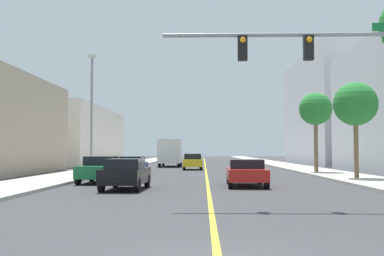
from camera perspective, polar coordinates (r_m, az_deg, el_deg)
The scene contains 16 objects.
ground at distance 49.45m, azimuth 1.67°, elevation -4.92°, with size 192.00×192.00×0.00m, color #38383A.
sidewalk_left at distance 50.30m, azimuth -9.21°, elevation -4.76°, with size 3.92×168.00×0.15m, color #B2ADA3.
sidewalk_right at distance 50.39m, azimuth 12.52°, elevation -4.73°, with size 3.92×168.00×0.15m, color #B2ADA3.
lane_marking_center at distance 49.45m, azimuth 1.67°, elevation -4.91°, with size 0.16×144.00×0.01m, color yellow.
building_left_far at distance 64.52m, azimuth -16.14°, elevation -1.01°, with size 12.92×26.59×7.43m, color silver.
building_right_far at distance 66.76m, azimuth 18.48°, elevation 2.10°, with size 12.36×24.90×14.72m, color silver.
traffic_signal_mast at distance 16.53m, azimuth 19.82°, elevation 6.94°, with size 9.60×0.36×6.11m.
street_lamp at distance 32.80m, azimuth -12.31°, elevation 2.38°, with size 0.56×0.28×8.36m.
palm_mid at distance 30.41m, azimuth 19.54°, elevation 2.72°, with size 2.71×2.71×5.94m.
palm_far at distance 38.13m, azimuth 15.02°, elevation 2.19°, with size 2.60×2.60×6.32m.
car_blue at distance 36.99m, azimuth -7.40°, elevation -4.49°, with size 2.05×4.48×1.37m.
car_yellow at distance 44.22m, azimuth 0.07°, elevation -4.17°, with size 1.91×3.98×1.52m.
car_red at distance 24.16m, azimuth 6.72°, elevation -5.44°, with size 2.08×4.57×1.38m.
car_black at distance 21.99m, azimuth -8.20°, elevation -5.58°, with size 1.94×3.97×1.45m.
car_green at distance 26.73m, azimuth -11.31°, elevation -5.04°, with size 1.97×3.88×1.51m.
delivery_truck at distance 52.70m, azimuth -2.69°, elevation -3.00°, with size 2.45×7.75×3.07m.
Camera 1 is at (-0.25, -7.42, 1.85)m, focal length 43.17 mm.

